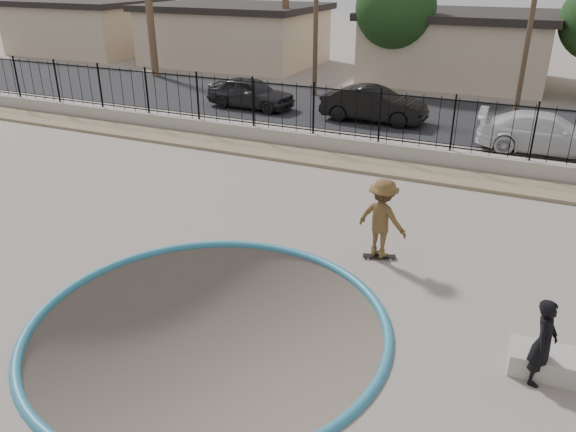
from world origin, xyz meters
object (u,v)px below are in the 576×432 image
(car_a, at_px, (251,93))
(car_b, at_px, (374,104))
(concrete_ledge, at_px, (559,365))
(skateboard, at_px, (379,256))
(skater, at_px, (382,222))
(car_c, at_px, (546,133))
(videographer, at_px, (544,342))

(car_a, height_order, car_b, car_b)
(concrete_ledge, height_order, car_a, car_a)
(car_b, bearing_deg, skateboard, -162.40)
(skater, distance_m, car_c, 10.88)
(videographer, distance_m, car_c, 13.45)
(car_b, relative_size, car_c, 0.94)
(skater, height_order, skateboard, skater)
(videographer, height_order, concrete_ledge, videographer)
(videographer, relative_size, car_b, 0.34)
(skateboard, xyz_separation_m, videographer, (3.58, -3.05, 0.72))
(skateboard, height_order, videographer, videographer)
(videographer, distance_m, car_a, 20.17)
(videographer, distance_m, car_b, 16.76)
(skater, bearing_deg, car_c, -92.49)
(skateboard, distance_m, car_b, 12.61)
(skateboard, height_order, car_b, car_b)
(skater, xyz_separation_m, car_c, (3.17, 10.40, -0.21))
(car_c, bearing_deg, skater, 159.38)
(skateboard, distance_m, car_a, 15.54)
(skateboard, relative_size, concrete_ledge, 0.49)
(videographer, xyz_separation_m, car_b, (-7.37, 15.05, 0.01))
(skateboard, height_order, car_a, car_a)
(skateboard, height_order, car_c, car_c)
(videographer, bearing_deg, skateboard, 62.62)
(skateboard, distance_m, car_c, 10.90)
(car_c, bearing_deg, car_a, 79.35)
(skater, relative_size, car_c, 0.39)
(car_b, xyz_separation_m, car_c, (6.97, -1.60, -0.05))
(skater, xyz_separation_m, videographer, (3.58, -3.05, -0.17))
(car_b, bearing_deg, concrete_ledge, -152.33)
(skateboard, relative_size, videographer, 0.51)
(skater, height_order, car_a, skater)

